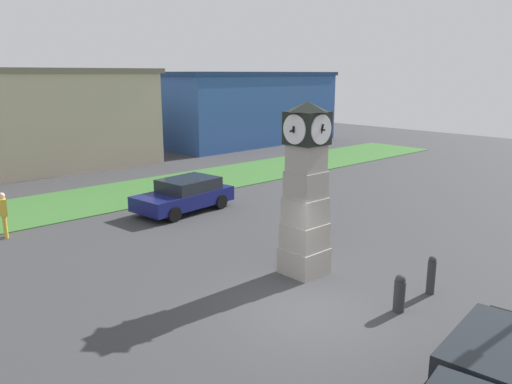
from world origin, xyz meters
TOP-DOWN VIEW (x-y plane):
  - ground_plane at (0.00, 0.00)m, footprint 79.44×79.44m
  - clock_tower at (1.82, 1.73)m, footprint 1.38×1.30m
  - bollard_near_tower at (3.28, -1.62)m, footprint 0.23×0.23m
  - bollard_mid_row at (1.71, -1.62)m, footprint 0.29×0.29m
  - car_by_building at (-0.40, -5.02)m, footprint 4.66×2.39m
  - car_far_lot at (3.18, 10.00)m, footprint 4.59×2.52m
  - pedestrian_near_bench at (-3.83, 11.38)m, footprint 0.31×0.44m
  - storefront_low_left at (19.95, 24.50)m, footprint 16.60×6.80m
  - grass_verge_far at (3.85, 14.56)m, footprint 47.66×5.40m

SIDE VIEW (x-z plane):
  - ground_plane at x=0.00m, z-range 0.00..0.00m
  - grass_verge_far at x=3.85m, z-range 0.00..0.04m
  - bollard_mid_row at x=1.71m, z-range 0.01..1.00m
  - bollard_near_tower at x=3.28m, z-range 0.01..1.10m
  - car_far_lot at x=3.18m, z-range 0.02..1.44m
  - car_by_building at x=-0.40m, z-range 0.02..1.53m
  - pedestrian_near_bench at x=-3.83m, z-range 0.13..1.83m
  - clock_tower at x=1.82m, z-range -0.13..5.02m
  - storefront_low_left at x=19.95m, z-range 0.01..6.03m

